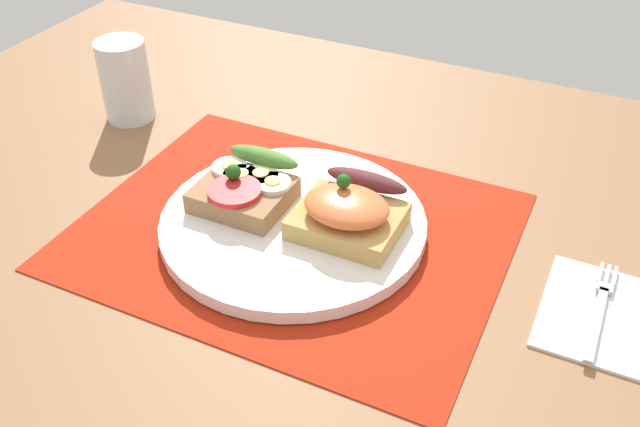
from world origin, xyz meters
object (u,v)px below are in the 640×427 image
drinking_glass (126,80)px  plate (293,223)px  sandwich_egg_tomato (246,187)px  fork (600,306)px  napkin (607,316)px  sandwich_salmon (350,211)px

drinking_glass → plate: bearing=-22.4°
sandwich_egg_tomato → fork: bearing=1.0°
plate → napkin: plate is taller
napkin → fork: 0.97cm
napkin → fork: fork is taller
sandwich_salmon → plate: bearing=-171.1°
fork → sandwich_egg_tomato: bearing=-179.0°
fork → drinking_glass: bearing=169.6°
napkin → plate: bearing=-178.2°
sandwich_salmon → napkin: sandwich_salmon is taller
plate → fork: plate is taller
fork → drinking_glass: size_ratio=1.29×
sandwich_salmon → drinking_glass: drinking_glass is taller
plate → napkin: 30.58cm
sandwich_salmon → fork: 24.25cm
napkin → drinking_glass: size_ratio=1.25×
napkin → drinking_glass: drinking_glass is taller
plate → sandwich_egg_tomato: sandwich_egg_tomato is taller
sandwich_salmon → sandwich_egg_tomato: bearing=-178.9°
napkin → fork: (-0.77, 0.37, 0.46)cm
sandwich_salmon → napkin: bearing=0.1°
plate → sandwich_salmon: (5.74, 0.90, 2.84)cm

